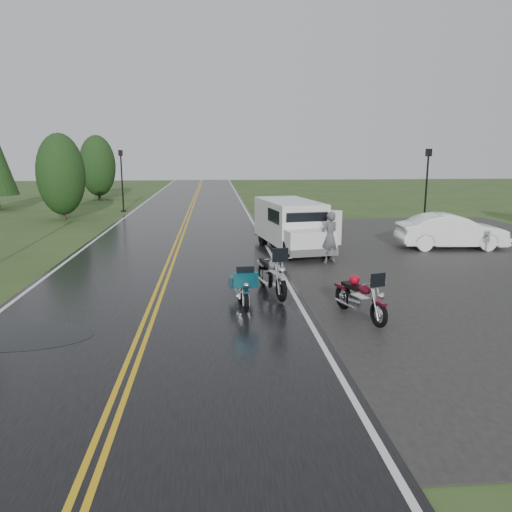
{
  "coord_description": "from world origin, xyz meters",
  "views": [
    {
      "loc": [
        1.6,
        -12.11,
        3.97
      ],
      "look_at": [
        2.8,
        2.0,
        1.0
      ],
      "focal_mm": 35.0,
      "sensor_mm": 36.0,
      "label": 1
    }
  ],
  "objects_px": {
    "motorcycle_red": "(379,304)",
    "van_white": "(286,233)",
    "motorcycle_teal": "(246,292)",
    "lamp_post_far_right": "(426,188)",
    "lamp_post_far_left": "(122,181)",
    "person_at_van": "(330,238)",
    "motorcycle_silver": "(281,278)",
    "sedan_white": "(451,232)"
  },
  "relations": [
    {
      "from": "motorcycle_red",
      "to": "van_white",
      "type": "bearing_deg",
      "value": 81.11
    },
    {
      "from": "motorcycle_teal",
      "to": "van_white",
      "type": "distance_m",
      "value": 6.42
    },
    {
      "from": "van_white",
      "to": "motorcycle_red",
      "type": "bearing_deg",
      "value": -91.47
    },
    {
      "from": "lamp_post_far_right",
      "to": "lamp_post_far_left",
      "type": "bearing_deg",
      "value": 154.4
    },
    {
      "from": "motorcycle_red",
      "to": "lamp_post_far_left",
      "type": "relative_size",
      "value": 0.5
    },
    {
      "from": "person_at_van",
      "to": "lamp_post_far_left",
      "type": "distance_m",
      "value": 19.72
    },
    {
      "from": "motorcycle_red",
      "to": "person_at_van",
      "type": "bearing_deg",
      "value": 69.31
    },
    {
      "from": "motorcycle_red",
      "to": "motorcycle_silver",
      "type": "bearing_deg",
      "value": 115.39
    },
    {
      "from": "motorcycle_red",
      "to": "motorcycle_teal",
      "type": "distance_m",
      "value": 3.21
    },
    {
      "from": "motorcycle_red",
      "to": "motorcycle_teal",
      "type": "height_order",
      "value": "motorcycle_red"
    },
    {
      "from": "motorcycle_teal",
      "to": "lamp_post_far_left",
      "type": "xyz_separation_m",
      "value": [
        -6.82,
        22.4,
        1.49
      ]
    },
    {
      "from": "motorcycle_teal",
      "to": "sedan_white",
      "type": "distance_m",
      "value": 11.92
    },
    {
      "from": "motorcycle_red",
      "to": "lamp_post_far_right",
      "type": "xyz_separation_m",
      "value": [
        7.65,
        15.41,
        1.47
      ]
    },
    {
      "from": "motorcycle_red",
      "to": "van_white",
      "type": "xyz_separation_m",
      "value": [
        -1.05,
        7.46,
        0.42
      ]
    },
    {
      "from": "motorcycle_teal",
      "to": "lamp_post_far_right",
      "type": "distance_m",
      "value": 17.66
    },
    {
      "from": "motorcycle_teal",
      "to": "sedan_white",
      "type": "relative_size",
      "value": 0.45
    },
    {
      "from": "sedan_white",
      "to": "person_at_van",
      "type": "bearing_deg",
      "value": 115.42
    },
    {
      "from": "person_at_van",
      "to": "lamp_post_far_left",
      "type": "height_order",
      "value": "lamp_post_far_left"
    },
    {
      "from": "motorcycle_red",
      "to": "motorcycle_silver",
      "type": "relative_size",
      "value": 0.87
    },
    {
      "from": "van_white",
      "to": "lamp_post_far_right",
      "type": "distance_m",
      "value": 11.83
    },
    {
      "from": "motorcycle_teal",
      "to": "motorcycle_red",
      "type": "bearing_deg",
      "value": -26.94
    },
    {
      "from": "van_white",
      "to": "sedan_white",
      "type": "distance_m",
      "value": 7.35
    },
    {
      "from": "motorcycle_teal",
      "to": "person_at_van",
      "type": "bearing_deg",
      "value": 56.32
    },
    {
      "from": "motorcycle_teal",
      "to": "sedan_white",
      "type": "bearing_deg",
      "value": 38.42
    },
    {
      "from": "sedan_white",
      "to": "lamp_post_far_right",
      "type": "bearing_deg",
      "value": -9.94
    },
    {
      "from": "van_white",
      "to": "person_at_van",
      "type": "xyz_separation_m",
      "value": [
        1.51,
        -0.56,
        -0.11
      ]
    },
    {
      "from": "motorcycle_red",
      "to": "lamp_post_far_right",
      "type": "bearing_deg",
      "value": 46.71
    },
    {
      "from": "van_white",
      "to": "lamp_post_far_left",
      "type": "relative_size",
      "value": 1.28
    },
    {
      "from": "person_at_van",
      "to": "lamp_post_far_right",
      "type": "xyz_separation_m",
      "value": [
        7.19,
        8.51,
        1.16
      ]
    },
    {
      "from": "motorcycle_teal",
      "to": "lamp_post_far_left",
      "type": "height_order",
      "value": "lamp_post_far_left"
    },
    {
      "from": "motorcycle_red",
      "to": "van_white",
      "type": "distance_m",
      "value": 7.54
    },
    {
      "from": "motorcycle_red",
      "to": "person_at_van",
      "type": "xyz_separation_m",
      "value": [
        0.46,
        6.89,
        0.31
      ]
    },
    {
      "from": "motorcycle_silver",
      "to": "lamp_post_far_left",
      "type": "xyz_separation_m",
      "value": [
        -7.8,
        21.61,
        1.36
      ]
    },
    {
      "from": "van_white",
      "to": "lamp_post_far_right",
      "type": "xyz_separation_m",
      "value": [
        8.7,
        7.95,
        1.05
      ]
    },
    {
      "from": "motorcycle_silver",
      "to": "lamp_post_far_left",
      "type": "bearing_deg",
      "value": 99.93
    },
    {
      "from": "lamp_post_far_right",
      "to": "van_white",
      "type": "bearing_deg",
      "value": -137.57
    },
    {
      "from": "motorcycle_silver",
      "to": "van_white",
      "type": "xyz_separation_m",
      "value": [
        0.89,
        5.33,
        0.33
      ]
    },
    {
      "from": "motorcycle_red",
      "to": "motorcycle_teal",
      "type": "xyz_separation_m",
      "value": [
        -2.92,
        1.34,
        -0.04
      ]
    },
    {
      "from": "motorcycle_red",
      "to": "lamp_post_far_left",
      "type": "bearing_deg",
      "value": 95.42
    },
    {
      "from": "lamp_post_far_left",
      "to": "motorcycle_silver",
      "type": "bearing_deg",
      "value": -70.14
    },
    {
      "from": "motorcycle_red",
      "to": "van_white",
      "type": "relative_size",
      "value": 0.39
    },
    {
      "from": "motorcycle_red",
      "to": "sedan_white",
      "type": "xyz_separation_m",
      "value": [
        6.1,
        9.12,
        0.1
      ]
    }
  ]
}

